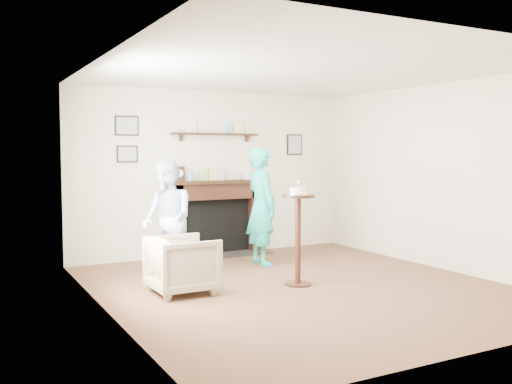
% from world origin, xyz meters
% --- Properties ---
extents(ground, '(5.00, 5.00, 0.00)m').
position_xyz_m(ground, '(0.00, 0.00, 0.00)').
color(ground, brown).
rests_on(ground, ground).
extents(room_shell, '(4.54, 5.02, 2.52)m').
position_xyz_m(room_shell, '(-0.00, 0.69, 1.62)').
color(room_shell, '#F2E5CD').
rests_on(room_shell, ground).
extents(armchair, '(0.72, 0.70, 0.64)m').
position_xyz_m(armchair, '(-1.32, 0.40, 0.00)').
color(armchair, tan).
rests_on(armchair, ground).
extents(man, '(0.65, 0.79, 1.50)m').
position_xyz_m(man, '(-1.25, 1.10, 0.00)').
color(man, '#ABBBD5').
rests_on(man, ground).
extents(woman, '(0.41, 0.61, 1.65)m').
position_xyz_m(woman, '(0.24, 1.41, 0.00)').
color(woman, '#21ABC0').
rests_on(woman, ground).
extents(pedestal_table, '(0.39, 0.39, 1.24)m').
position_xyz_m(pedestal_table, '(0.03, 0.12, 0.76)').
color(pedestal_table, black).
rests_on(pedestal_table, ground).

